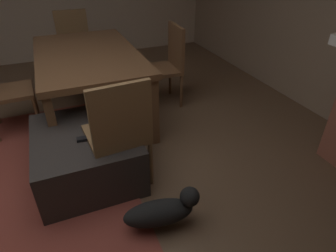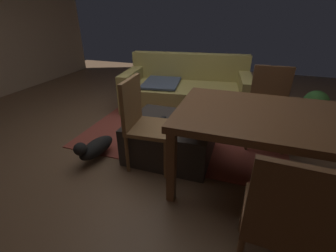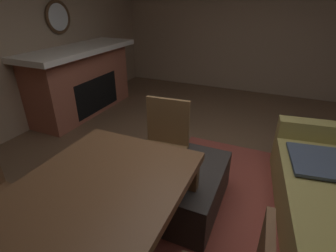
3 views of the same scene
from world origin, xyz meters
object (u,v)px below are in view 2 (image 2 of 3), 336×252
Objects in this scene: dining_chair_north at (269,102)px; small_dog at (95,148)px; tv_remote at (161,120)px; dining_chair_south at (287,219)px; ottoman_coffee_table at (171,138)px; potted_plant at (315,105)px; dining_table at (279,123)px; dining_chair_west at (142,119)px; couch at (186,91)px.

small_dog is at bearing -149.43° from dining_chair_north.
dining_chair_south is (1.12, -1.12, 0.09)m from tv_remote.
dining_chair_south reaches higher than small_dog.
small_dog is at bearing -153.52° from ottoman_coffee_table.
potted_plant is at bearing 41.01° from ottoman_coffee_table.
dining_chair_south is (1.01, -1.14, 0.31)m from ottoman_coffee_table.
tv_remote is 1.32m from dining_chair_north.
dining_chair_west reaches higher than dining_table.
potted_plant is at bearing 49.38° from dining_chair_north.
dining_table is at bearing -89.68° from dining_chair_north.
dining_chair_north is (-0.01, 0.90, -0.14)m from dining_table.
couch reaches higher than tv_remote.
ottoman_coffee_table is 1.25m from dining_chair_north.
couch reaches higher than potted_plant.
ottoman_coffee_table is at bearing 131.60° from dining_chair_south.
tv_remote reaches higher than small_dog.
dining_chair_north is 1.74× the size of small_dog.
dining_chair_north reaches higher than dining_table.
dining_chair_west is at bearing -138.28° from potted_plant.
dining_chair_south and dining_chair_west have the same top height.
dining_chair_south reaches higher than tv_remote.
couch is 13.21× the size of tv_remote.
dining_chair_south reaches higher than couch.
small_dog is (-2.48, -1.88, -0.11)m from potted_plant.
small_dog is at bearing -106.74° from couch.
small_dog is (-0.55, -1.84, -0.15)m from couch.
dining_chair_south reaches higher than potted_plant.
ottoman_coffee_table is 0.98× the size of dining_chair_north.
dining_chair_south is 1.93× the size of potted_plant.
ottoman_coffee_table is 1.14m from dining_table.
dining_chair_north is 1.12m from potted_plant.
ottoman_coffee_table is 1.71× the size of small_dog.
dining_chair_north is at bearing 90.01° from dining_chair_south.
ottoman_coffee_table is at bearing 26.48° from small_dog.
ottoman_coffee_table is 0.25m from tv_remote.
dining_table reaches higher than small_dog.
couch is at bearing 147.04° from dining_chair_north.
dining_table is at bearing -112.21° from potted_plant.
potted_plant is 3.11m from small_dog.
dining_table is at bearing 0.32° from dining_chair_west.
potted_plant is (1.95, 1.74, -0.26)m from dining_chair_west.
potted_plant is at bearing 74.87° from dining_chair_south.
ottoman_coffee_table is 0.85m from small_dog.
tv_remote is at bearing 169.18° from dining_table.
dining_table is 1.25m from dining_chair_west.
potted_plant is at bearing 37.08° from small_dog.
potted_plant is at bearing 67.79° from dining_table.
dining_chair_south is at bearing -105.13° from potted_plant.
dining_chair_west is (-0.02, -1.70, 0.22)m from couch.
ottoman_coffee_table is (0.21, -1.46, -0.09)m from couch.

